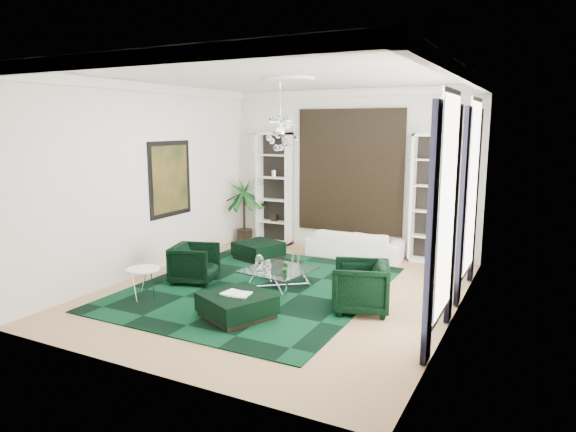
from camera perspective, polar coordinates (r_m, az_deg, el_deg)
The scene contains 30 objects.
floor at distance 9.42m, azimuth -0.74°, elevation -8.40°, with size 6.00×7.00×0.02m, color tan.
ceiling at distance 8.98m, azimuth -0.80°, elevation 15.40°, with size 6.00×7.00×0.02m, color white.
wall_back at distance 12.20m, azimuth 6.99°, elevation 4.94°, with size 6.00×0.02×3.80m, color silver.
wall_front at distance 6.16m, azimuth -16.23°, elevation -0.40°, with size 6.00×0.02×3.80m, color silver.
wall_left at distance 10.74m, azimuth -15.15°, elevation 3.97°, with size 0.02×7.00×3.80m, color silver.
wall_right at distance 8.06m, azimuth 18.52°, elevation 1.87°, with size 0.02×7.00×3.80m, color silver.
crown_molding at distance 8.97m, azimuth -0.80°, elevation 14.70°, with size 6.00×7.00×0.18m, color white, non-canonical shape.
ceiling_medallion at distance 9.24m, azimuth 0.10°, elevation 15.00°, with size 0.90×0.90×0.05m, color white.
tapestry at distance 12.15m, azimuth 6.91°, elevation 4.92°, with size 2.50×0.06×2.80m, color black.
shelving_left at distance 12.87m, azimuth -1.55°, elevation 3.04°, with size 0.90×0.38×2.80m, color white, non-canonical shape.
shelving_right at distance 11.54m, azimuth 15.72°, elevation 1.84°, with size 0.90×0.38×2.80m, color white, non-canonical shape.
painting at distance 11.16m, azimuth -12.92°, elevation 4.03°, with size 0.04×1.30×1.60m, color black.
window_near at distance 7.18m, azimuth 17.26°, elevation 1.00°, with size 0.03×1.10×2.90m, color white.
curtain_near_a at distance 6.48m, azimuth 15.63°, elevation -2.12°, with size 0.07×0.30×3.25m, color black.
curtain_near_b at distance 7.99m, azimuth 17.90°, elevation 0.02°, with size 0.07×0.30×3.25m, color black.
window_far at distance 9.53m, azimuth 19.79°, elevation 3.00°, with size 0.03×1.10×2.90m, color white.
curtain_far_a at distance 8.81m, azimuth 18.80°, elevation 0.87°, with size 0.07×0.30×3.25m, color black.
curtain_far_b at distance 10.34m, azimuth 20.09°, elevation 2.09°, with size 0.07×0.30×3.25m, color black.
rug at distance 9.60m, azimuth -3.45°, elevation -7.94°, with size 4.20×5.00×0.02m, color black.
sofa at distance 11.75m, azimuth 7.47°, elevation -3.11°, with size 2.14×0.84×0.62m, color white.
armchair_left at distance 9.99m, azimuth -10.34°, elevation -5.22°, with size 0.79×0.81×0.74m, color black.
armchair_right at distance 8.41m, azimuth 8.05°, elevation -7.79°, with size 0.88×0.90×0.82m, color black.
coffee_table at distance 9.48m, azimuth -1.15°, elevation -7.02°, with size 1.11×1.11×0.38m, color white, non-canonical shape.
ottoman_side at distance 11.54m, azimuth -3.30°, elevation -3.88°, with size 0.88×0.88×0.39m, color black.
ottoman_front at distance 8.16m, azimuth -5.70°, elevation -9.93°, with size 0.96×0.96×0.39m, color black.
book at distance 8.09m, azimuth -5.72°, elevation -8.54°, with size 0.45×0.30×0.03m, color white.
side_table at distance 9.25m, azimuth -15.72°, elevation -7.33°, with size 0.56×0.56×0.54m, color white.
palm at distance 13.00m, azimuth -4.91°, elevation 1.59°, with size 1.33×1.33×2.13m, color #114917, non-canonical shape.
chandelier at distance 9.33m, azimuth -0.85°, elevation 9.30°, with size 0.73×0.73×0.66m, color white, non-canonical shape.
table_plant at distance 9.07m, azimuth -0.30°, elevation -5.83°, with size 0.12×0.10×0.22m, color #114917.
Camera 1 is at (4.18, -7.90, 2.98)m, focal length 32.00 mm.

